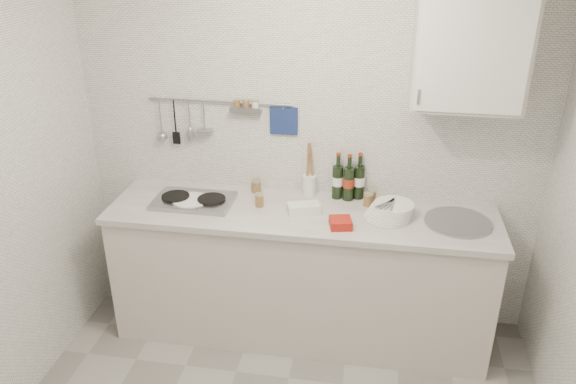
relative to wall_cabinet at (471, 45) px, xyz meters
The scene contains 14 objects.
back_wall 1.15m from the wall_cabinet, 168.67° to the left, with size 3.00×0.02×2.50m, color silver.
counter 1.76m from the wall_cabinet, behind, with size 2.44×0.64×0.96m.
wall_rail 1.59m from the wall_cabinet, behind, with size 0.98×0.09×0.34m.
wall_cabinet is the anchor object (origin of this frame).
plate_stack_hob 1.91m from the wall_cabinet, behind, with size 0.25×0.24×0.03m.
plate_stack_sink 1.05m from the wall_cabinet, 162.11° to the right, with size 0.30×0.29×0.10m.
wine_bottles 1.08m from the wall_cabinet, 169.53° to the left, with size 0.21×0.11×0.31m.
butter_dish 1.34m from the wall_cabinet, behind, with size 0.20×0.10×0.06m, color white.
strawberry_punnet 1.23m from the wall_cabinet, 156.15° to the right, with size 0.13×0.13×0.05m, color red.
utensil_crock 1.30m from the wall_cabinet, behind, with size 0.09×0.09×0.37m.
jar_a 1.59m from the wall_cabinet, behind, with size 0.07×0.07×0.09m.
jar_b 1.10m from the wall_cabinet, 168.52° to the left, with size 0.06×0.06×0.08m.
jar_c 1.10m from the wall_cabinet, behind, with size 0.06×0.06×0.08m.
jar_d 1.53m from the wall_cabinet, behind, with size 0.06×0.06×0.09m.
Camera 1 is at (0.44, -1.99, 2.52)m, focal length 35.00 mm.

